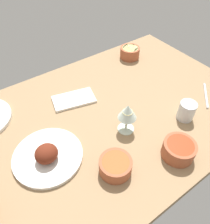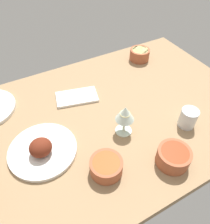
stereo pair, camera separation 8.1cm
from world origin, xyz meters
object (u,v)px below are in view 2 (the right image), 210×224
(wine_glass, at_px, (125,115))
(folded_napkin, at_px, (77,97))
(plate_center_main, at_px, (42,149))
(water_tumbler, at_px, (188,118))
(bowl_sauce, at_px, (173,156))
(bowl_soup, at_px, (106,166))
(bowl_potatoes, at_px, (140,54))

(wine_glass, relative_size, folded_napkin, 0.71)
(plate_center_main, distance_m, water_tumbler, 0.61)
(bowl_sauce, distance_m, water_tumbler, 0.21)
(plate_center_main, relative_size, bowl_soup, 2.23)
(bowl_potatoes, height_order, wine_glass, wine_glass)
(water_tumbler, bearing_deg, folded_napkin, 131.92)
(water_tumbler, relative_size, folded_napkin, 0.43)
(bowl_sauce, relative_size, wine_glass, 0.88)
(wine_glass, height_order, water_tumbler, wine_glass)
(bowl_soup, xyz_separation_m, bowl_sauce, (0.23, -0.08, 0.00))
(bowl_potatoes, relative_size, water_tumbler, 1.34)
(plate_center_main, height_order, bowl_sauce, plate_center_main)
(bowl_potatoes, height_order, bowl_sauce, same)
(plate_center_main, xyz_separation_m, bowl_sauce, (0.41, -0.27, 0.02))
(plate_center_main, xyz_separation_m, bowl_potatoes, (0.70, 0.36, 0.02))
(plate_center_main, bearing_deg, wine_glass, -10.04)
(water_tumbler, bearing_deg, plate_center_main, 164.97)
(bowl_soup, bearing_deg, bowl_sauce, -19.92)
(plate_center_main, xyz_separation_m, wine_glass, (0.33, -0.06, 0.08))
(bowl_potatoes, bearing_deg, wine_glass, -131.35)
(plate_center_main, relative_size, bowl_sauce, 2.15)
(bowl_potatoes, height_order, bowl_soup, bowl_potatoes)
(plate_center_main, distance_m, bowl_soup, 0.26)
(plate_center_main, distance_m, bowl_sauce, 0.49)
(plate_center_main, height_order, water_tumbler, water_tumbler)
(plate_center_main, height_order, wine_glass, wine_glass)
(plate_center_main, xyz_separation_m, water_tumbler, (0.58, -0.16, 0.02))
(water_tumbler, bearing_deg, bowl_potatoes, 77.34)
(bowl_potatoes, bearing_deg, bowl_sauce, -114.73)
(wine_glass, relative_size, water_tumbler, 1.66)
(wine_glass, xyz_separation_m, water_tumbler, (0.25, -0.10, -0.06))
(bowl_soup, distance_m, bowl_sauce, 0.25)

